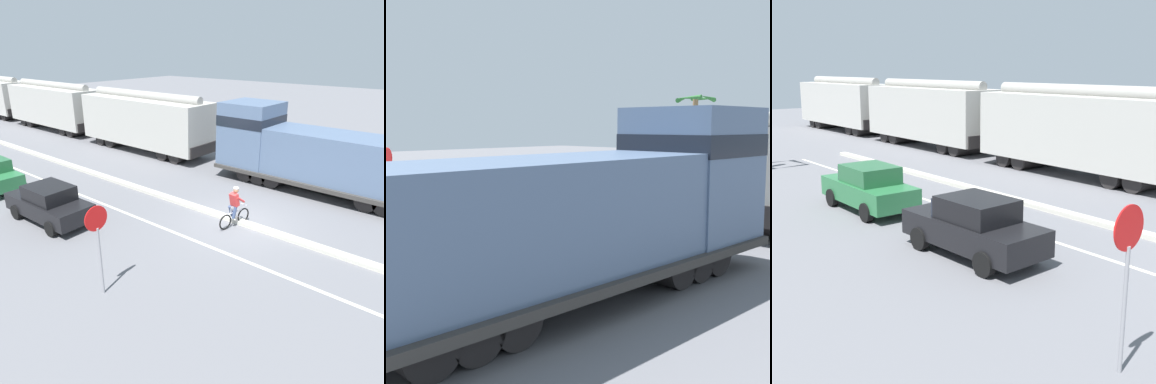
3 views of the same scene
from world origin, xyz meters
The scene contains 9 objects.
ground_plane centered at (0.00, 0.00, 0.00)m, with size 120.00×120.00×0.00m, color slate.
median_curb centered at (0.00, 6.00, 0.08)m, with size 0.36×36.00×0.16m, color beige.
lane_stripe centered at (-2.40, 6.00, 0.00)m, with size 0.14×36.00×0.01m, color silver.
locomotive centered at (5.73, -0.52, 1.80)m, with size 3.10×11.61×4.20m.
parked_car_black centered at (-4.96, 6.34, 0.82)m, with size 1.94×4.25×1.62m.
parked_car_green centered at (-4.81, 12.26, 0.82)m, with size 1.89×4.23×1.62m.
cyclist centered at (-0.36, -0.01, 0.82)m, with size 1.69×0.54×1.71m.
stop_sign centered at (-6.71, 0.51, 2.02)m, with size 0.76×0.08×2.88m.
palm_tree_near centered at (-6.61, 22.29, 4.18)m, with size 2.31×2.20×5.89m.
Camera 2 is at (13.60, -9.07, 3.74)m, focal length 50.00 mm.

